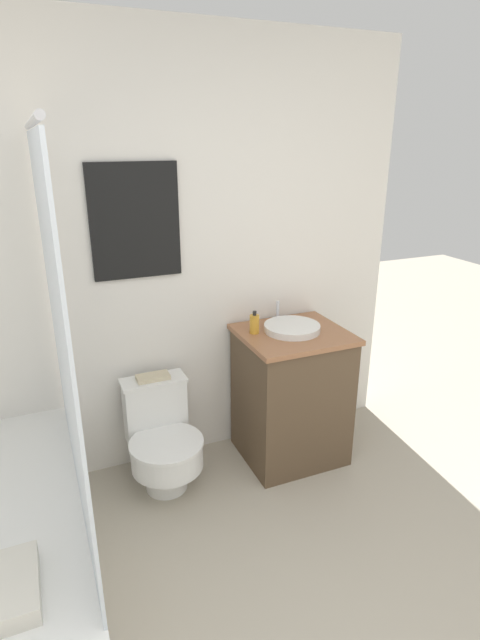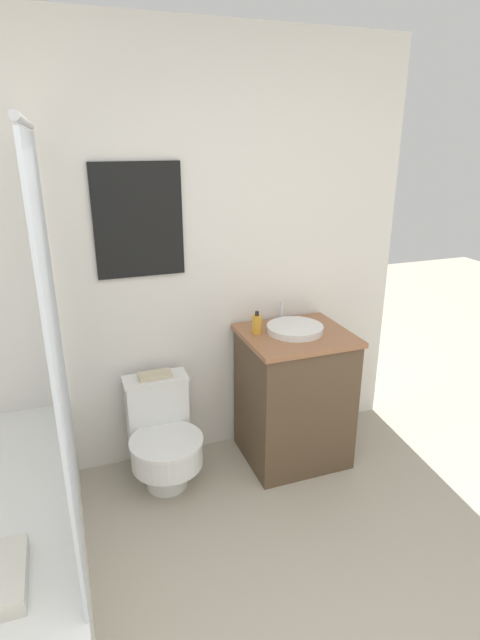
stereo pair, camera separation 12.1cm
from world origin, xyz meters
TOP-DOWN VIEW (x-y plane):
  - wall_back at (-0.00, 2.21)m, footprint 3.17×0.07m
  - shower_area at (-0.79, 1.41)m, footprint 0.56×1.56m
  - toilet at (-0.05, 1.92)m, footprint 0.41×0.53m
  - vanity at (0.77, 1.89)m, footprint 0.63×0.56m
  - sink at (0.77, 1.92)m, footprint 0.33×0.37m
  - soap_bottle at (0.55, 1.97)m, footprint 0.06×0.06m
  - book_on_tank at (-0.05, 2.06)m, footprint 0.19×0.10m

SIDE VIEW (x-z plane):
  - toilet at x=-0.05m, z-range -0.02..0.60m
  - shower_area at x=-0.79m, z-range -0.69..1.29m
  - vanity at x=0.77m, z-range 0.00..0.84m
  - book_on_tank at x=-0.05m, z-range 0.62..0.64m
  - sink at x=0.77m, z-range 0.80..0.93m
  - soap_bottle at x=0.55m, z-range 0.83..0.97m
  - wall_back at x=0.00m, z-range 0.00..2.50m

